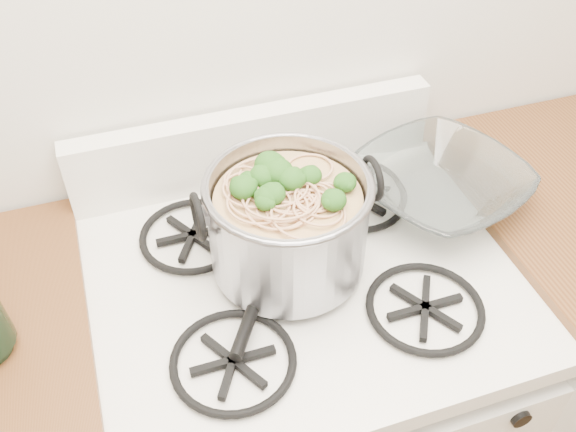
{
  "coord_description": "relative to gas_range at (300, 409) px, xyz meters",
  "views": [
    {
      "loc": [
        -0.27,
        0.53,
        1.77
      ],
      "look_at": [
        -0.02,
        1.28,
        1.03
      ],
      "focal_mm": 40.0,
      "sensor_mm": 36.0,
      "label": 1
    }
  ],
  "objects": [
    {
      "name": "spatula",
      "position": [
        -0.03,
        0.06,
        0.5
      ],
      "size": [
        0.41,
        0.42,
        0.02
      ],
      "primitive_type": null,
      "rotation": [
        0.0,
        0.0,
        -0.56
      ],
      "color": "black",
      "rests_on": "gas_range"
    },
    {
      "name": "glass_bowl",
      "position": [
        0.31,
        0.09,
        0.5
      ],
      "size": [
        0.16,
        0.16,
        0.03
      ],
      "primitive_type": "imported",
      "rotation": [
        0.0,
        0.0,
        0.33
      ],
      "color": "white",
      "rests_on": "gas_range"
    },
    {
      "name": "stock_pot",
      "position": [
        -0.02,
        0.02,
        0.58
      ],
      "size": [
        0.32,
        0.29,
        0.19
      ],
      "color": "gray",
      "rests_on": "gas_range"
    },
    {
      "name": "gas_range",
      "position": [
        0.0,
        0.0,
        0.0
      ],
      "size": [
        0.76,
        0.66,
        0.92
      ],
      "color": "white",
      "rests_on": "ground"
    }
  ]
}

